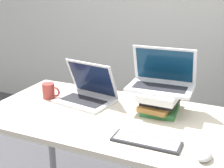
{
  "coord_description": "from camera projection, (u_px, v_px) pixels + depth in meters",
  "views": [
    {
      "loc": [
        0.57,
        -1.03,
        1.45
      ],
      "look_at": [
        -0.06,
        0.37,
        0.92
      ],
      "focal_mm": 50.0,
      "sensor_mm": 36.0,
      "label": 1
    }
  ],
  "objects": [
    {
      "name": "laptop_left",
      "position": [
        87.0,
        93.0,
        1.87
      ],
      "size": [
        0.36,
        0.29,
        0.24
      ],
      "color": "silver",
      "rests_on": "desk"
    },
    {
      "name": "book_stack",
      "position": [
        161.0,
        100.0,
        1.71
      ],
      "size": [
        0.2,
        0.29,
        0.13
      ],
      "color": "#33753D",
      "rests_on": "desk"
    },
    {
      "name": "mug",
      "position": [
        49.0,
        91.0,
        1.91
      ],
      "size": [
        0.12,
        0.08,
        0.09
      ],
      "color": "#9E3833",
      "rests_on": "desk"
    },
    {
      "name": "wireless_keyboard",
      "position": [
        146.0,
        141.0,
        1.4
      ],
      "size": [
        0.32,
        0.11,
        0.01
      ],
      "color": "#28282D",
      "rests_on": "desk"
    },
    {
      "name": "laptop_on_books",
      "position": [
        162.0,
        80.0,
        1.7
      ],
      "size": [
        0.36,
        0.24,
        0.23
      ],
      "color": "silver",
      "rests_on": "book_stack"
    },
    {
      "name": "mouse",
      "position": [
        204.0,
        155.0,
        1.27
      ],
      "size": [
        0.06,
        0.1,
        0.04
      ],
      "color": "#B2B2B7",
      "rests_on": "desk"
    },
    {
      "name": "desk",
      "position": [
        122.0,
        131.0,
        1.68
      ],
      "size": [
        1.52,
        0.74,
        0.74
      ],
      "color": "beige",
      "rests_on": "ground_plane"
    }
  ]
}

